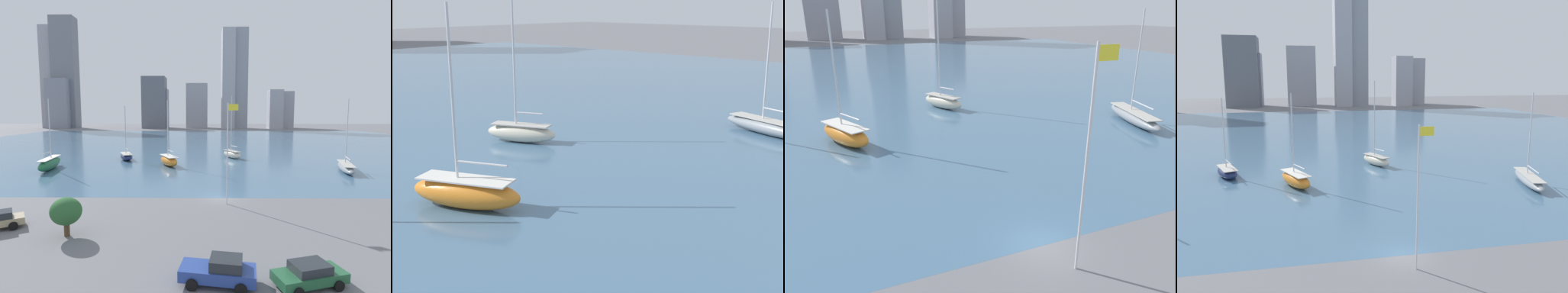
% 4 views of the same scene
% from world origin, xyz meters
% --- Properties ---
extents(ground_plane, '(500.00, 500.00, 0.00)m').
position_xyz_m(ground_plane, '(0.00, 0.00, 0.00)').
color(ground_plane, slate).
extents(harbor_water, '(180.00, 140.00, 0.00)m').
position_xyz_m(harbor_water, '(0.00, 70.00, 0.00)').
color(harbor_water, '#476B89').
rests_on(harbor_water, ground_plane).
extents(flag_pole, '(1.24, 0.14, 11.60)m').
position_xyz_m(flag_pole, '(0.55, -2.43, 6.29)').
color(flag_pole, silver).
rests_on(flag_pole, ground_plane).
extents(yard_shrub, '(2.61, 2.61, 3.35)m').
position_xyz_m(yard_shrub, '(-14.00, -11.77, 2.16)').
color(yard_shrub, '#4C3823').
rests_on(yard_shrub, ground_plane).
extents(distant_city_skyline, '(169.20, 21.63, 73.69)m').
position_xyz_m(distant_city_skyline, '(-35.11, 171.49, 26.07)').
color(distant_city_skyline, '#9E9EA8').
rests_on(distant_city_skyline, ground_plane).
extents(sailboat_cream, '(4.61, 7.10, 14.37)m').
position_xyz_m(sailboat_cream, '(4.93, 33.45, 1.02)').
color(sailboat_cream, beige).
rests_on(sailboat_cream, harbor_water).
extents(sailboat_green, '(3.38, 10.95, 13.05)m').
position_xyz_m(sailboat_green, '(-30.37, 18.60, 1.18)').
color(sailboat_green, '#236B3D').
rests_on(sailboat_green, harbor_water).
extents(sailboat_orange, '(5.27, 7.96, 12.90)m').
position_xyz_m(sailboat_orange, '(-8.75, 23.06, 1.09)').
color(sailboat_orange, orange).
rests_on(sailboat_orange, harbor_water).
extents(sailboat_gray, '(5.14, 11.14, 12.95)m').
position_xyz_m(sailboat_gray, '(23.56, 17.34, 0.85)').
color(sailboat_gray, gray).
rests_on(sailboat_gray, harbor_water).
extents(sailboat_navy, '(4.85, 7.49, 11.98)m').
position_xyz_m(sailboat_navy, '(-18.99, 30.53, 0.83)').
color(sailboat_navy, '#19234C').
rests_on(sailboat_navy, harbor_water).
extents(parked_pickup_blue, '(4.89, 2.76, 1.73)m').
position_xyz_m(parked_pickup_blue, '(-1.44, -18.98, 0.86)').
color(parked_pickup_blue, '#284293').
rests_on(parked_pickup_blue, ground_plane).
extents(parked_sedan_green, '(4.71, 2.95, 1.48)m').
position_xyz_m(parked_sedan_green, '(4.00, -19.14, 0.77)').
color(parked_sedan_green, '#235B38').
rests_on(parked_sedan_green, ground_plane).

